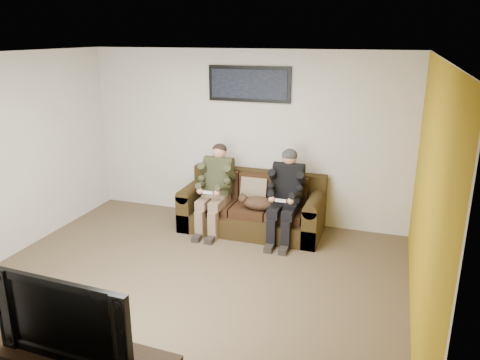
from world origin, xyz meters
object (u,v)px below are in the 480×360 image
(person_right, at_px, (286,191))
(person_left, at_px, (216,184))
(sofa, at_px, (253,209))
(cat, at_px, (257,203))
(television, at_px, (72,313))
(framed_poster, at_px, (249,84))

(person_right, bearing_deg, person_left, -179.98)
(sofa, xyz_separation_m, cat, (0.13, -0.24, 0.19))
(person_left, height_order, person_right, person_right)
(person_left, distance_m, person_right, 1.05)
(sofa, distance_m, cat, 0.34)
(cat, relative_size, television, 0.57)
(person_right, xyz_separation_m, television, (-0.79, -3.60, 0.12))
(sofa, height_order, person_right, person_right)
(person_right, bearing_deg, television, -102.34)
(person_left, bearing_deg, person_right, 0.02)
(person_right, bearing_deg, cat, -169.74)
(cat, xyz_separation_m, television, (-0.39, -3.53, 0.31))
(framed_poster, height_order, television, framed_poster)
(cat, bearing_deg, framed_poster, 117.32)
(sofa, distance_m, framed_poster, 1.84)
(cat, xyz_separation_m, framed_poster, (-0.33, 0.64, 1.59))
(sofa, xyz_separation_m, person_right, (0.53, -0.17, 0.39))
(person_left, relative_size, television, 1.09)
(framed_poster, bearing_deg, television, -90.84)
(person_right, xyz_separation_m, cat, (-0.40, -0.07, -0.20))
(framed_poster, relative_size, television, 1.07)
(framed_poster, distance_m, television, 4.36)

